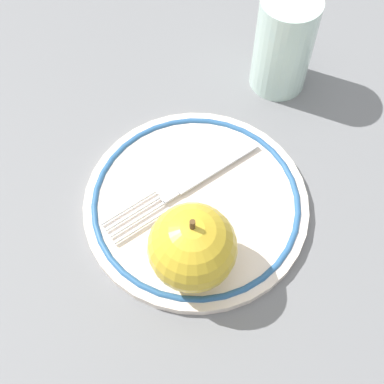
% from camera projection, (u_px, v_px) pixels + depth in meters
% --- Properties ---
extents(ground_plane, '(2.00, 2.00, 0.00)m').
position_uv_depth(ground_plane, '(196.00, 207.00, 0.53)').
color(ground_plane, slate).
extents(plate, '(0.22, 0.22, 0.01)m').
position_uv_depth(plate, '(192.00, 206.00, 0.52)').
color(plate, silver).
rests_on(plate, ground_plane).
extents(apple_red_whole, '(0.08, 0.08, 0.09)m').
position_uv_depth(apple_red_whole, '(192.00, 247.00, 0.45)').
color(apple_red_whole, gold).
rests_on(apple_red_whole, plate).
extents(fork, '(0.14, 0.14, 0.00)m').
position_uv_depth(fork, '(189.00, 183.00, 0.52)').
color(fork, silver).
rests_on(fork, plate).
extents(drinking_glass, '(0.06, 0.06, 0.11)m').
position_uv_depth(drinking_glass, '(284.00, 44.00, 0.56)').
color(drinking_glass, silver).
rests_on(drinking_glass, ground_plane).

